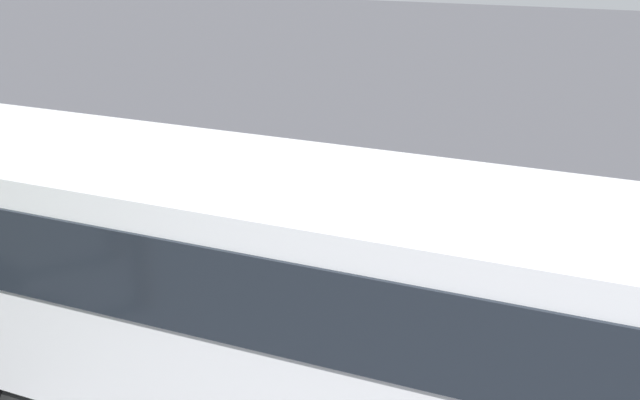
{
  "coord_description": "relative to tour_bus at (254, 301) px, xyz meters",
  "views": [
    {
      "loc": [
        -4.85,
        10.95,
        5.89
      ],
      "look_at": [
        -0.8,
        -0.51,
        1.1
      ],
      "focal_mm": 41.55,
      "sensor_mm": 36.0,
      "label": 1
    }
  ],
  "objects": [
    {
      "name": "spectator_right",
      "position": [
        1.44,
        -2.78,
        -0.66
      ],
      "size": [
        0.57,
        0.33,
        1.66
      ],
      "color": "black",
      "rests_on": "ground_plane"
    },
    {
      "name": "parked_motorcycle_silver",
      "position": [
        -1.87,
        -2.02,
        -1.16
      ],
      "size": [
        2.05,
        0.58,
        0.99
      ],
      "color": "black",
      "rests_on": "ground_plane"
    },
    {
      "name": "spectator_left",
      "position": [
        -1.19,
        -2.75,
        -0.67
      ],
      "size": [
        0.57,
        0.32,
        1.65
      ],
      "color": "#473823",
      "rests_on": "ground_plane"
    },
    {
      "name": "bay_line_b",
      "position": [
        1.61,
        -4.71,
        -1.64
      ],
      "size": [
        0.23,
        3.53,
        0.01
      ],
      "color": "white",
      "rests_on": "ground_plane"
    },
    {
      "name": "bay_line_a",
      "position": [
        -0.86,
        -4.71,
        -1.64
      ],
      "size": [
        0.23,
        3.58,
        0.01
      ],
      "color": "white",
      "rests_on": "ground_plane"
    },
    {
      "name": "stunt_motorcycle",
      "position": [
        3.59,
        -7.06,
        -1.03
      ],
      "size": [
        2.04,
        0.67,
        1.23
      ],
      "color": "black",
      "rests_on": "ground_plane"
    },
    {
      "name": "tour_bus",
      "position": [
        0.0,
        0.0,
        0.0
      ],
      "size": [
        9.92,
        3.02,
        3.25
      ],
      "color": "silver",
      "rests_on": "ground_plane"
    },
    {
      "name": "bay_line_c",
      "position": [
        4.09,
        -4.71,
        -1.64
      ],
      "size": [
        0.24,
        3.84,
        0.01
      ],
      "color": "white",
      "rests_on": "ground_plane"
    },
    {
      "name": "spectator_centre",
      "position": [
        0.16,
        -2.95,
        -0.58
      ],
      "size": [
        0.58,
        0.36,
        1.78
      ],
      "color": "black",
      "rests_on": "ground_plane"
    },
    {
      "name": "traffic_cone",
      "position": [
        0.61,
        -7.51,
        -1.34
      ],
      "size": [
        0.34,
        0.34,
        0.63
      ],
      "color": "orange",
      "rests_on": "ground_plane"
    },
    {
      "name": "spectator_far_left",
      "position": [
        -2.36,
        -2.77,
        -0.62
      ],
      "size": [
        0.58,
        0.37,
        1.72
      ],
      "color": "black",
      "rests_on": "ground_plane"
    },
    {
      "name": "ground_plane",
      "position": [
        1.6,
        -4.06,
        -1.64
      ],
      "size": [
        80.0,
        80.0,
        0.0
      ],
      "primitive_type": "plane",
      "color": "#424247"
    }
  ]
}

